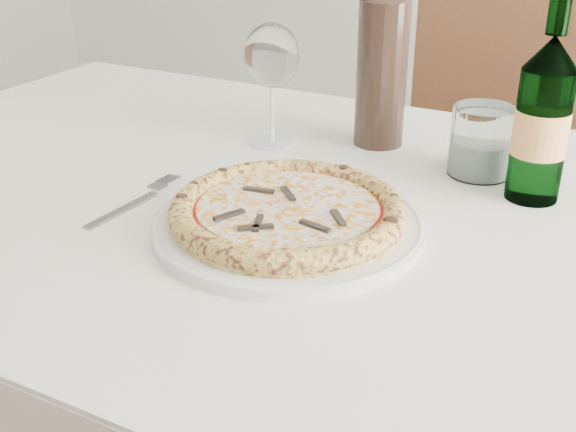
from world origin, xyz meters
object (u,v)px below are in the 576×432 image
Objects in this scene: chair_far at (477,165)px; wine_glass at (271,58)px; pizza at (288,211)px; dining_table at (316,253)px; beer_bottle at (542,120)px; plate at (288,224)px; wine_bottle at (382,59)px; tumbler at (481,146)px.

chair_far is 4.90× the size of wine_glass.
chair_far is 0.93m from pizza.
dining_table is at bearing -51.60° from wine_glass.
beer_bottle reaches higher than wine_glass.
dining_table is 5.06× the size of plate.
pizza is 0.36m from wine_bottle.
pizza is at bearing -123.84° from tumbler.
beer_bottle is at bearing 39.42° from plate.
tumbler is 0.12m from beer_bottle.
plate is 1.21× the size of beer_bottle.
plate is at bearing -92.25° from wine_bottle.
wine_glass is (-0.14, 0.18, 0.22)m from dining_table.
wine_bottle is (0.15, 0.07, -0.00)m from wine_glass.
beer_bottle is at bearing -36.75° from tumbler.
plate is 0.35m from beer_bottle.
beer_bottle reaches higher than plate.
pizza reaches higher than dining_table.
tumbler is at bearing 43.32° from dining_table.
chair_far is at bearing 80.22° from wine_bottle.
dining_table is 6.15× the size of beer_bottle.
chair_far is (0.11, 0.79, -0.14)m from dining_table.
pizza is 0.35m from beer_bottle.
pizza is 2.87× the size of tumbler.
plate is (0.00, -0.10, 0.09)m from dining_table.
plate is at bearing -123.83° from tumbler.
wine_bottle reaches higher than chair_far.
wine_bottle is at bearing -99.78° from chair_far.
tumbler is at bearing 143.25° from beer_bottle.
wine_bottle is (-0.09, -0.55, 0.36)m from chair_far.
wine_glass is 0.71× the size of beer_bottle.
pizza is 0.89× the size of wine_bottle.
chair_far reaches higher than tumbler.
wine_glass is 0.60× the size of wine_bottle.
chair_far is 0.93m from plate.
plate is 0.34m from wine_glass.
tumbler is at bearing -23.14° from wine_bottle.
pizza is at bearing -163.78° from plate.
wine_bottle is at bearing 22.97° from wine_glass.
chair_far reaches higher than pizza.
chair_far is at bearing 83.10° from plate.
wine_glass is at bearing -157.03° from wine_bottle.
dining_table is 0.31m from wine_glass.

